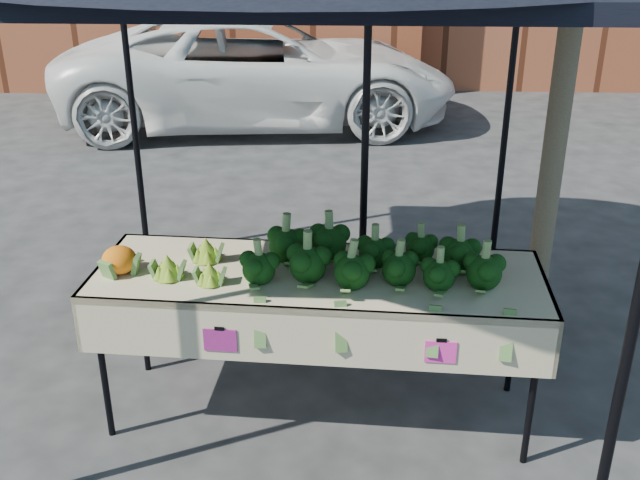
{
  "coord_description": "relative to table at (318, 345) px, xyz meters",
  "views": [
    {
      "loc": [
        0.01,
        -3.52,
        2.64
      ],
      "look_at": [
        -0.17,
        0.16,
        1.0
      ],
      "focal_mm": 41.19,
      "sensor_mm": 36.0,
      "label": 1
    }
  ],
  "objects": [
    {
      "name": "romanesco_cluster",
      "position": [
        -0.67,
        -0.01,
        0.54
      ],
      "size": [
        0.41,
        0.45,
        0.18
      ],
      "primitive_type": "ellipsoid",
      "color": "#8EA422",
      "rests_on": "table"
    },
    {
      "name": "canopy",
      "position": [
        -0.11,
        0.63,
        0.92
      ],
      "size": [
        3.16,
        3.16,
        2.74
      ],
      "primitive_type": null,
      "color": "black",
      "rests_on": "ground"
    },
    {
      "name": "broccoli_heap",
      "position": [
        0.27,
        0.03,
        0.57
      ],
      "size": [
        1.35,
        0.55,
        0.23
      ],
      "primitive_type": "ellipsoid",
      "color": "black",
      "rests_on": "table"
    },
    {
      "name": "table",
      "position": [
        0.0,
        0.0,
        0.0
      ],
      "size": [
        2.44,
        0.92,
        0.9
      ],
      "color": "beige",
      "rests_on": "ground"
    },
    {
      "name": "cauliflower_pair",
      "position": [
        -1.05,
        -0.05,
        0.53
      ],
      "size": [
        0.18,
        0.18,
        0.16
      ],
      "primitive_type": "ellipsoid",
      "color": "orange",
      "rests_on": "table"
    },
    {
      "name": "ground",
      "position": [
        0.17,
        0.04,
        -0.45
      ],
      "size": [
        90.0,
        90.0,
        0.0
      ],
      "primitive_type": "plane",
      "color": "#252527"
    },
    {
      "name": "street_tree",
      "position": [
        1.41,
        0.93,
        1.61
      ],
      "size": [
        2.09,
        2.09,
        4.11
      ],
      "primitive_type": null,
      "color": "#1E4C14",
      "rests_on": "ground"
    }
  ]
}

